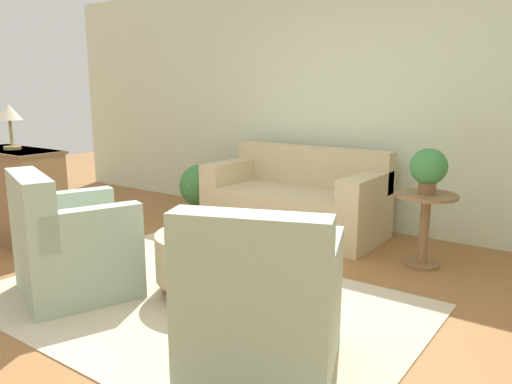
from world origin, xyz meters
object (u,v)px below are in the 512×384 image
Objects in this scene: dresser at (17,194)px; potted_plant_floor at (201,188)px; armchair_right at (261,305)px; side_table at (425,217)px; table_lamp at (9,115)px; potted_plant_on_side_table at (429,168)px; armchair_left at (69,247)px; ottoman_table at (211,255)px; couch at (296,201)px.

dresser is 2.01m from potted_plant_floor.
armchair_right is 1.59× the size of side_table.
armchair_right is at bearing -8.65° from dresser.
side_table is at bearing 84.07° from armchair_right.
table_lamp reaches higher than dresser.
armchair_right is 2.16m from side_table.
side_table is at bearing 90.00° from potted_plant_on_side_table.
armchair_left is 2.45m from potted_plant_floor.
armchair_right is (1.75, -0.00, 0.00)m from armchair_left.
armchair_left is 1.62× the size of potted_plant_floor.
ottoman_table is 1.28× the size of side_table.
table_lamp is at bearing 171.35° from armchair_right.
dresser is at bearing -155.45° from potted_plant_on_side_table.
couch is 1.27m from potted_plant_floor.
potted_plant_on_side_table reaches higher than couch.
potted_plant_on_side_table is at bearing -11.36° from couch.
couch is 2.86m from dresser.
potted_plant_floor is (-0.77, 2.33, -0.01)m from armchair_left.
table_lamp reaches higher than armchair_left.
armchair_left is 2.91m from side_table.
table_lamp is at bearing 162.42° from armchair_left.
ottoman_table is at bearing -126.79° from potted_plant_on_side_table.
side_table reaches higher than potted_plant_floor.
potted_plant_on_side_table is (1.97, 2.15, 0.50)m from armchair_left.
table_lamp is (0.00, 0.00, 0.79)m from dresser.
table_lamp is at bearing 90.00° from dresser.
potted_plant_on_side_table is 3.96m from table_lamp.
armchair_left is at bearing 180.00° from armchair_right.
table_lamp reaches higher than potted_plant_on_side_table.
table_lamp is at bearing -155.45° from potted_plant_on_side_table.
side_table is 4.02m from table_lamp.
couch is at bearing 78.50° from armchair_left.
ottoman_table is 1.89m from side_table.
potted_plant_floor reaches higher than ottoman_table.
dresser is at bearing -155.45° from side_table.
potted_plant_floor is (-2.74, 0.18, -0.09)m from side_table.
armchair_left is at bearing -71.65° from potted_plant_floor.
potted_plant_on_side_table is 0.62× the size of potted_plant_floor.
potted_plant_on_side_table is (1.13, 1.51, 0.57)m from ottoman_table.
potted_plant_floor is at bearing 133.60° from ottoman_table.
side_table is (1.47, -0.30, 0.10)m from couch.
couch is 1.84m from ottoman_table.
potted_plant_on_side_table is 2.80m from potted_plant_floor.
dresser is 2.81× the size of potted_plant_on_side_table.
potted_plant_floor is (0.84, 1.82, -0.13)m from dresser.
side_table is 3.94m from dresser.
side_table is 1.66× the size of potted_plant_on_side_table.
ottoman_table is at bearing -46.40° from potted_plant_floor.
ottoman_table is (-0.91, 0.64, -0.07)m from armchair_right.
potted_plant_on_side_table is at bearing 24.55° from table_lamp.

